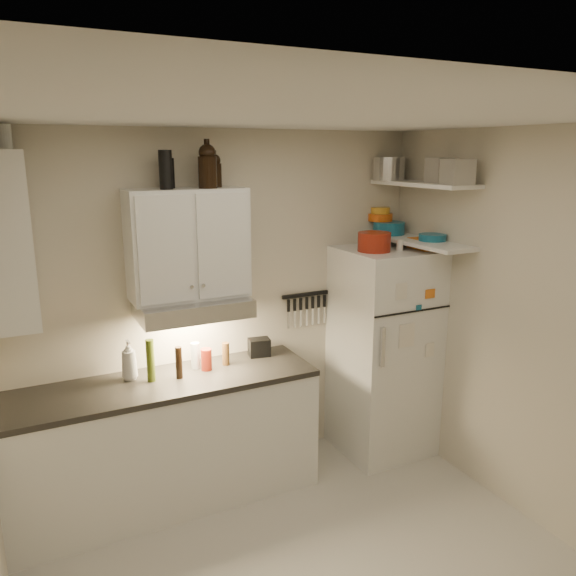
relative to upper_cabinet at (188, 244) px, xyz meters
name	(u,v)px	position (x,y,z in m)	size (l,w,h in m)	color
ceiling	(326,113)	(0.30, -1.33, 0.78)	(3.20, 3.00, 0.02)	white
back_wall	(222,307)	(0.30, 0.18, -0.53)	(3.20, 0.02, 2.60)	beige
right_wall	(539,333)	(1.91, -1.33, -0.53)	(0.02, 3.00, 2.60)	beige
base_cabinet	(167,445)	(-0.25, -0.14, -1.39)	(2.10, 0.60, 0.88)	white
countertop	(163,384)	(-0.25, -0.14, -0.93)	(2.10, 0.62, 0.04)	#292623
upper_cabinet	(188,244)	(0.00, 0.00, 0.00)	(0.80, 0.33, 0.75)	white
side_cabinet	(0,240)	(-1.14, -0.14, 0.12)	(0.33, 0.55, 1.00)	white
range_hood	(193,308)	(0.00, -0.06, -0.44)	(0.76, 0.46, 0.12)	silver
fridge	(384,352)	(1.55, -0.18, -0.98)	(0.70, 0.68, 1.70)	white
shelf_hi	(423,184)	(1.75, -0.31, 0.38)	(0.30, 0.95, 0.03)	white
shelf_lo	(420,242)	(1.75, -0.31, -0.07)	(0.30, 0.95, 0.03)	white
knife_strip	(306,295)	(1.00, 0.15, -0.51)	(0.42, 0.02, 0.03)	black
dutch_oven	(374,242)	(1.39, -0.22, -0.05)	(0.25, 0.25, 0.15)	maroon
book_stack	(426,244)	(1.82, -0.29, -0.09)	(0.19, 0.23, 0.08)	orange
spice_jar	(400,245)	(1.59, -0.27, -0.08)	(0.05, 0.05, 0.09)	silver
stock_pot	(389,169)	(1.68, 0.03, 0.48)	(0.25, 0.25, 0.18)	silver
tin_a	(441,170)	(1.81, -0.43, 0.48)	(0.18, 0.16, 0.18)	#AAAAAD
tin_b	(457,172)	(1.71, -0.71, 0.48)	(0.18, 0.18, 0.18)	#AAAAAD
bowl_teal	(389,228)	(1.72, 0.05, 0.00)	(0.26, 0.26, 0.10)	#165E7C
bowl_orange	(380,217)	(1.69, 0.14, 0.08)	(0.21, 0.21, 0.06)	#D65614
bowl_yellow	(380,210)	(1.69, 0.14, 0.14)	(0.16, 0.16, 0.05)	gold
plates	(432,237)	(1.81, -0.38, -0.02)	(0.21, 0.21, 0.05)	#165E7C
growler_a	(207,166)	(0.14, -0.07, 0.52)	(0.13, 0.13, 0.30)	black
growler_b	(215,170)	(0.22, 0.03, 0.49)	(0.10, 0.10, 0.23)	black
thermos_a	(169,173)	(-0.09, 0.05, 0.47)	(0.07, 0.07, 0.20)	black
thermos_b	(166,170)	(-0.14, -0.06, 0.50)	(0.09, 0.09, 0.25)	black
side_jar	(2,137)	(-1.06, -0.04, 0.69)	(0.10, 0.10, 0.14)	silver
soap_bottle	(129,358)	(-0.44, 0.00, -0.75)	(0.12, 0.12, 0.31)	white
pepper_mill	(226,354)	(0.24, -0.04, -0.82)	(0.05, 0.05, 0.17)	brown
oil_bottle	(151,361)	(-0.32, -0.10, -0.76)	(0.06, 0.06, 0.29)	#516419
vinegar_bottle	(179,363)	(-0.14, -0.13, -0.79)	(0.05, 0.05, 0.23)	black
clear_bottle	(195,355)	(0.02, 0.00, -0.81)	(0.06, 0.06, 0.19)	silver
red_jar	(206,359)	(0.08, -0.07, -0.83)	(0.08, 0.08, 0.16)	maroon
caddy	(259,347)	(0.53, 0.02, -0.84)	(0.16, 0.11, 0.14)	black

